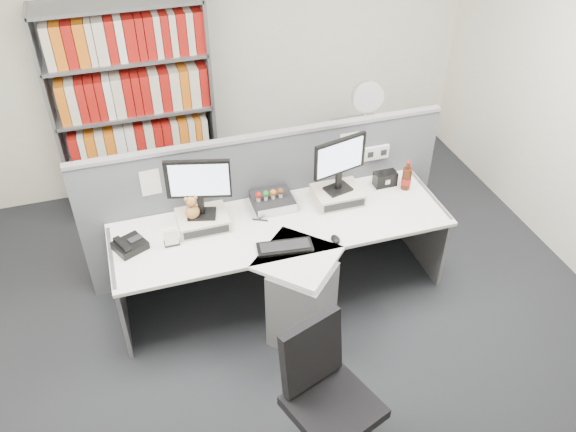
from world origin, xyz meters
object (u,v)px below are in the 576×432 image
object	(u,v)px
desk	(290,268)
speaker	(385,179)
mouse	(335,239)
monitor_right	(340,160)
keyboard	(285,247)
monitor_left	(199,184)
desk_fan	(367,100)
shelving_unit	(135,114)
desktop_pc	(273,202)
cola_bottle	(406,179)
office_chair	(325,393)
filing_cabinet	(362,160)
desk_phone	(129,245)
desk_calendar	(171,238)

from	to	relation	value
desk	speaker	size ratio (longest dim) A/B	14.05
mouse	monitor_right	bearing A→B (deg)	67.23
keyboard	mouse	size ratio (longest dim) A/B	4.14
monitor_left	monitor_right	xyz separation A→B (m)	(1.10, -0.00, -0.01)
desk	mouse	xyz separation A→B (m)	(0.32, -0.10, 0.28)
speaker	desk_fan	size ratio (longest dim) A/B	0.37
monitor_left	monitor_right	bearing A→B (deg)	-0.00
monitor_left	shelving_unit	size ratio (longest dim) A/B	0.24
monitor_right	desktop_pc	bearing A→B (deg)	171.18
speaker	cola_bottle	bearing A→B (deg)	-34.19
speaker	office_chair	xyz separation A→B (m)	(-1.14, -1.67, -0.24)
filing_cabinet	desk_fan	distance (m)	0.67
monitor_left	speaker	world-z (taller)	monitor_left
keyboard	office_chair	size ratio (longest dim) A/B	0.42
monitor_left	desk_phone	bearing A→B (deg)	-169.02
shelving_unit	filing_cabinet	size ratio (longest dim) A/B	2.86
desktop_pc	cola_bottle	xyz separation A→B (m)	(1.12, -0.10, 0.06)
desktop_pc	desk_phone	xyz separation A→B (m)	(-1.14, -0.19, -0.01)
mouse	desk_fan	xyz separation A→B (m)	(0.88, 1.49, 0.28)
desk	desk_phone	world-z (taller)	desk_phone
monitor_right	keyboard	world-z (taller)	monitor_right
monitor_right	desk_fan	world-z (taller)	monitor_right
desk_phone	cola_bottle	world-z (taller)	cola_bottle
shelving_unit	speaker	bearing A→B (deg)	-36.41
mouse	shelving_unit	distance (m)	2.31
monitor_left	filing_cabinet	size ratio (longest dim) A/B	0.69
mouse	office_chair	xyz separation A→B (m)	(-0.48, -1.10, -0.20)
monitor_left	desk	bearing A→B (deg)	-33.59
desk	office_chair	world-z (taller)	office_chair
mouse	desk	bearing A→B (deg)	163.42
keyboard	speaker	distance (m)	1.16
filing_cabinet	mouse	bearing A→B (deg)	-120.46
desk_fan	monitor_left	bearing A→B (deg)	-150.26
desktop_pc	desk_fan	xyz separation A→B (m)	(1.20, 0.93, 0.25)
cola_bottle	office_chair	size ratio (longest dim) A/B	0.26
filing_cabinet	speaker	bearing A→B (deg)	-103.48
desk_fan	filing_cabinet	bearing A→B (deg)	90.00
monitor_right	shelving_unit	bearing A→B (deg)	134.14
monitor_right	mouse	distance (m)	0.63
desk_calendar	office_chair	distance (m)	1.61
filing_cabinet	desk_fan	size ratio (longest dim) A/B	1.39
desktop_pc	desk_calendar	bearing A→B (deg)	-164.83
monitor_left	desktop_pc	world-z (taller)	monitor_left
monitor_right	desktop_pc	distance (m)	0.63
cola_bottle	desktop_pc	bearing A→B (deg)	175.07
cola_bottle	desk_fan	xyz separation A→B (m)	(0.08, 1.03, 0.20)
cola_bottle	monitor_left	bearing A→B (deg)	179.47
monitor_right	cola_bottle	xyz separation A→B (m)	(0.60, -0.02, -0.28)
speaker	desk_fan	bearing A→B (deg)	76.52
shelving_unit	cola_bottle	bearing A→B (deg)	-36.25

